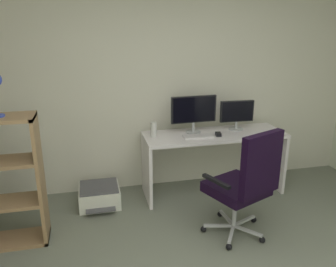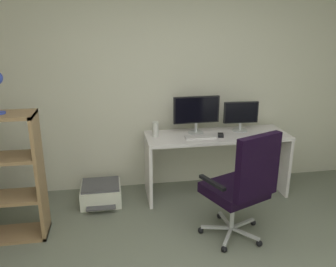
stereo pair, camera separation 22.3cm
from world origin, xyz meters
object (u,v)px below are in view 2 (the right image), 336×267
object	(u,v)px
office_chair	(243,184)
computer_mouse	(221,135)
keyboard	(200,137)
monitor_secondary	(241,114)
printer	(101,193)
desktop_speaker	(155,129)
monitor_main	(196,111)
desk	(216,150)

from	to	relation	value
office_chair	computer_mouse	bearing A→B (deg)	85.77
keyboard	monitor_secondary	bearing A→B (deg)	19.53
computer_mouse	printer	distance (m)	1.53
desktop_speaker	computer_mouse	bearing A→B (deg)	-10.12
monitor_secondary	desktop_speaker	size ratio (longest dim) A/B	2.44
keyboard	computer_mouse	world-z (taller)	computer_mouse
monitor_secondary	computer_mouse	world-z (taller)	monitor_secondary
computer_mouse	printer	bearing A→B (deg)	-170.97
monitor_main	monitor_secondary	xyz separation A→B (m)	(0.54, 0.00, -0.06)
keyboard	computer_mouse	distance (m)	0.24
monitor_main	desktop_speaker	xyz separation A→B (m)	(-0.49, -0.05, -0.18)
office_chair	monitor_main	bearing A→B (deg)	99.68
desk	monitor_main	distance (m)	0.52
desktop_speaker	printer	world-z (taller)	desktop_speaker
office_chair	keyboard	bearing A→B (deg)	101.36
keyboard	printer	bearing A→B (deg)	176.93
desk	monitor_main	xyz separation A→B (m)	(-0.23, 0.09, 0.45)
monitor_main	computer_mouse	distance (m)	0.39
keyboard	printer	world-z (taller)	keyboard
desk	monitor_secondary	xyz separation A→B (m)	(0.31, 0.09, 0.40)
computer_mouse	printer	size ratio (longest dim) A/B	0.20
keyboard	computer_mouse	size ratio (longest dim) A/B	3.40
desk	desktop_speaker	bearing A→B (deg)	176.76
desk	desktop_speaker	size ratio (longest dim) A/B	9.79
monitor_secondary	computer_mouse	distance (m)	0.40
desk	keyboard	size ratio (longest dim) A/B	4.89
printer	desk	bearing A→B (deg)	0.54
desk	office_chair	xyz separation A→B (m)	(-0.05, -0.97, 0.03)
monitor_main	keyboard	world-z (taller)	monitor_main
monitor_secondary	printer	xyz separation A→B (m)	(-1.68, -0.10, -0.85)
monitor_secondary	computer_mouse	size ratio (longest dim) A/B	4.15
desk	keyboard	xyz separation A→B (m)	(-0.23, -0.09, 0.20)
desktop_speaker	printer	size ratio (longest dim) A/B	0.34
monitor_main	printer	xyz separation A→B (m)	(-1.14, -0.10, -0.91)
monitor_main	printer	bearing A→B (deg)	-174.91
monitor_main	desktop_speaker	bearing A→B (deg)	-174.41
monitor_main	office_chair	distance (m)	1.16
computer_mouse	office_chair	distance (m)	0.90
desktop_speaker	monitor_main	bearing A→B (deg)	5.59
computer_mouse	keyboard	bearing A→B (deg)	-167.10
desk	desktop_speaker	distance (m)	0.77
computer_mouse	desktop_speaker	bearing A→B (deg)	-177.90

